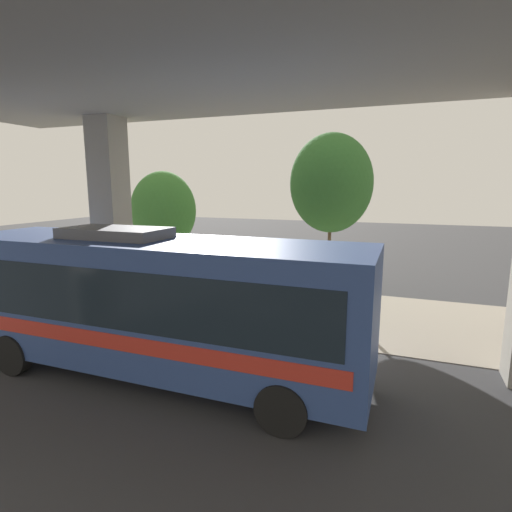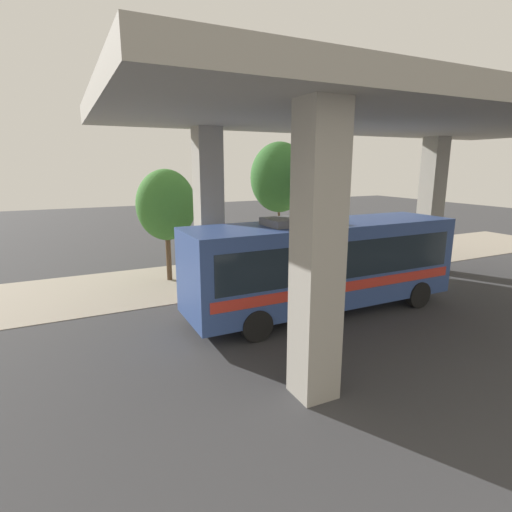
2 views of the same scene
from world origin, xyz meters
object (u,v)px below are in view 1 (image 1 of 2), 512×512
at_px(bus, 154,298).
at_px(street_tree_far, 164,210).
at_px(planter_middle, 326,303).
at_px(street_tree_near, 331,183).
at_px(fire_hydrant, 132,300).
at_px(planter_front, 210,288).

bearing_deg(bus, street_tree_far, -148.64).
xyz_separation_m(planter_middle, street_tree_far, (-1.72, -7.13, 2.72)).
distance_m(street_tree_near, street_tree_far, 6.87).
xyz_separation_m(bus, fire_hydrant, (-3.72, -3.60, -1.44)).
xyz_separation_m(planter_front, street_tree_near, (-2.72, 3.90, 3.84)).
height_order(planter_front, street_tree_far, street_tree_far).
bearing_deg(fire_hydrant, planter_middle, 99.20).
distance_m(fire_hydrant, planter_middle, 6.85).
bearing_deg(planter_front, street_tree_far, -114.93).
bearing_deg(street_tree_far, bus, 31.36).
distance_m(planter_front, street_tree_near, 6.11).
distance_m(planter_front, planter_middle, 4.43).
distance_m(bus, planter_middle, 5.87).
relative_size(bus, planter_front, 6.85).
distance_m(bus, street_tree_far, 7.81).
height_order(fire_hydrant, planter_middle, planter_middle).
bearing_deg(planter_front, bus, 13.42).
bearing_deg(planter_front, planter_middle, 84.15).
bearing_deg(bus, fire_hydrant, -135.93).
height_order(planter_middle, street_tree_far, street_tree_far).
height_order(street_tree_near, street_tree_far, street_tree_near).
xyz_separation_m(planter_front, planter_middle, (0.45, 4.41, 0.03)).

